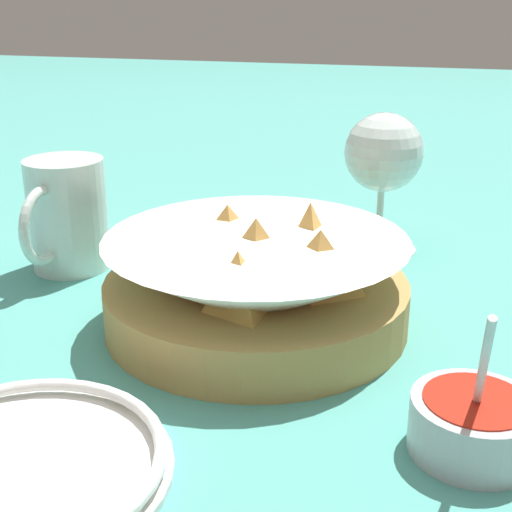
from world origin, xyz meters
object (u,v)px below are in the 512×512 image
(sauce_cup, at_px, (474,423))
(wine_glass, at_px, (383,158))
(food_basket, at_px, (258,284))
(side_plate, at_px, (16,466))
(beer_mug, at_px, (67,219))

(sauce_cup, relative_size, wine_glass, 0.74)
(food_basket, relative_size, side_plate, 1.38)
(food_basket, xyz_separation_m, wine_glass, (-0.20, 0.07, 0.06))
(beer_mug, bearing_deg, food_basket, 71.54)
(food_basket, height_order, wine_glass, wine_glass)
(food_basket, relative_size, sauce_cup, 2.30)
(food_basket, distance_m, wine_glass, 0.22)
(beer_mug, relative_size, side_plate, 0.66)
(beer_mug, bearing_deg, side_plate, 24.11)
(food_basket, bearing_deg, wine_glass, 160.33)
(food_basket, height_order, side_plate, food_basket)
(wine_glass, xyz_separation_m, beer_mug, (0.13, -0.28, -0.05))
(food_basket, bearing_deg, beer_mug, -108.46)
(sauce_cup, distance_m, side_plate, 0.26)
(wine_glass, distance_m, beer_mug, 0.31)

